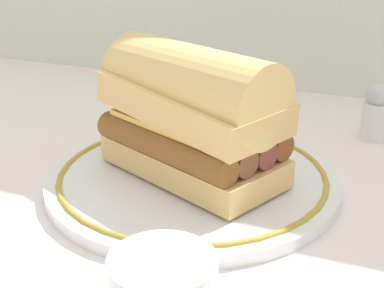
# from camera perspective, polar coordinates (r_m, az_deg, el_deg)

# --- Properties ---
(ground_plane) EXTENTS (1.50, 1.50, 0.00)m
(ground_plane) POSITION_cam_1_polar(r_m,az_deg,el_deg) (0.56, 0.62, -4.28)
(ground_plane) COLOR silver
(plate) EXTENTS (0.29, 0.29, 0.01)m
(plate) POSITION_cam_1_polar(r_m,az_deg,el_deg) (0.56, 0.00, -3.53)
(plate) COLOR white
(plate) RESTS_ON ground_plane
(sausage_sandwich) EXTENTS (0.20, 0.16, 0.12)m
(sausage_sandwich) POSITION_cam_1_polar(r_m,az_deg,el_deg) (0.53, 0.00, 3.15)
(sausage_sandwich) COLOR #E5B96F
(sausage_sandwich) RESTS_ON plate
(salt_shaker) EXTENTS (0.03, 0.03, 0.07)m
(salt_shaker) POSITION_cam_1_polar(r_m,az_deg,el_deg) (0.70, 17.99, 3.05)
(salt_shaker) COLOR white
(salt_shaker) RESTS_ON ground_plane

